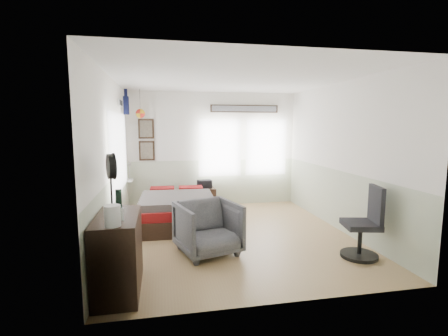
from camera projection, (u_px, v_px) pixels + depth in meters
The scene contains 12 objects.
ground_plane at pixel (234, 236), 5.72m from camera, with size 4.00×4.50×0.01m, color tan.
room_shell at pixel (228, 143), 5.68m from camera, with size 4.02×4.52×2.71m.
wall_decor at pixel (166, 117), 7.14m from camera, with size 3.55×1.32×1.44m.
bed at pixel (177, 209), 6.36m from camera, with size 1.41×1.90×0.59m.
dresser at pixel (118, 254), 3.76m from camera, with size 0.48×1.00×0.90m, color black.
armchair at pixel (208, 228), 4.87m from camera, with size 0.84×0.87×0.79m, color slate.
nightstand at pixel (205, 198), 7.56m from camera, with size 0.48×0.38×0.48m, color black.
task_chair at pixel (365, 229), 4.72m from camera, with size 0.56×0.56×1.07m.
kettle at pixel (113, 216), 3.31m from camera, with size 0.19×0.16×0.22m.
bottle at pixel (119, 201), 3.81m from camera, with size 0.07×0.07×0.29m, color black.
stand_fan at pixel (111, 168), 3.59m from camera, with size 0.16×0.29×0.73m.
black_bag at pixel (205, 184), 7.52m from camera, with size 0.32×0.21×0.19m, color black.
Camera 1 is at (-1.22, -5.38, 1.93)m, focal length 26.00 mm.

